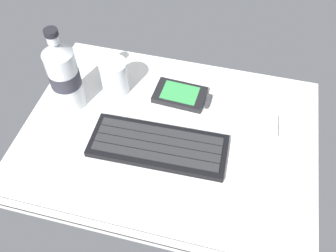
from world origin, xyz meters
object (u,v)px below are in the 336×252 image
at_px(keyboard, 158,146).
at_px(handheld_device, 183,95).
at_px(charger_block, 260,126).
at_px(juice_cup, 115,78).
at_px(water_bottle, 64,75).

bearing_deg(keyboard, handheld_device, 83.27).
distance_m(keyboard, handheld_device, 0.16).
height_order(keyboard, charger_block, charger_block).
distance_m(handheld_device, juice_cup, 0.16).
xyz_separation_m(keyboard, juice_cup, (-0.14, 0.14, 0.03)).
bearing_deg(charger_block, water_bottle, -176.53).
xyz_separation_m(keyboard, charger_block, (0.20, 0.10, 0.00)).
relative_size(keyboard, handheld_device, 2.24).
distance_m(juice_cup, water_bottle, 0.12).
xyz_separation_m(keyboard, water_bottle, (-0.23, 0.08, 0.08)).
bearing_deg(water_bottle, handheld_device, 17.80).
xyz_separation_m(juice_cup, charger_block, (0.35, -0.04, -0.03)).
bearing_deg(handheld_device, juice_cup, -175.09).
distance_m(handheld_device, water_bottle, 0.27).
distance_m(keyboard, juice_cup, 0.20).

